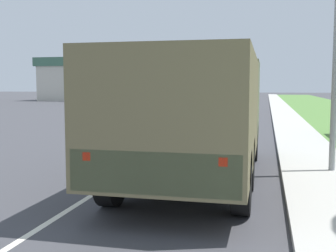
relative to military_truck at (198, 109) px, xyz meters
The scene contains 10 objects.
ground_plane 29.08m from the military_truck, 93.43° to the left, with size 180.00×180.00×0.00m, color #424247.
lane_centre_stripe 29.08m from the military_truck, 93.43° to the left, with size 0.12×120.00×0.00m.
sidewalk_right 29.15m from the military_truck, 84.56° to the left, with size 1.80×120.00×0.12m.
grass_strip_right 29.90m from the military_truck, 76.12° to the left, with size 7.00×120.00×0.02m.
military_truck is the anchor object (origin of this frame).
car_nearest_ahead 14.44m from the military_truck, 102.86° to the left, with size 1.72×4.54×1.64m.
car_second_ahead 21.90m from the military_truck, 90.70° to the left, with size 1.94×4.87×1.45m.
car_third_ahead 31.00m from the military_truck, 96.04° to the left, with size 1.76×4.42×1.64m.
car_fourth_ahead 40.13m from the military_truck, 94.81° to the left, with size 1.73×3.95×1.38m.
building_distant 50.34m from the military_truck, 112.45° to the left, with size 19.81×9.26×5.84m.
Camera 1 is at (3.22, 1.75, 2.10)m, focal length 45.00 mm.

